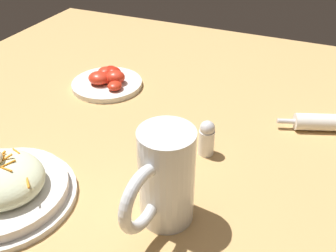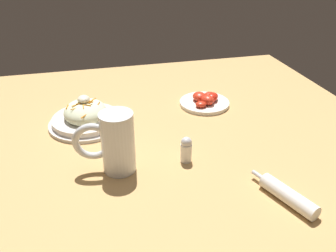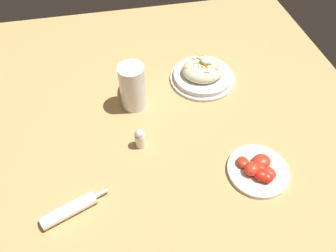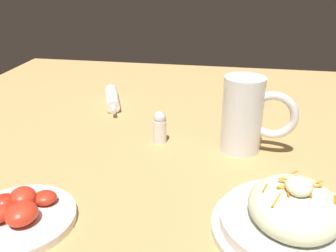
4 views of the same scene
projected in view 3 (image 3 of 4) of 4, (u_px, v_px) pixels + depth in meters
name	position (u px, v px, depth m)	size (l,w,h in m)	color
ground_plane	(154.00, 126.00, 0.96)	(1.43, 1.43, 0.00)	tan
salad_plate	(203.00, 73.00, 1.08)	(0.23, 0.23, 0.10)	silver
beer_mug	(133.00, 88.00, 0.97)	(0.08, 0.15, 0.16)	white
napkin_roll	(70.00, 209.00, 0.77)	(0.17, 0.08, 0.04)	white
tomato_plate	(259.00, 170.00, 0.84)	(0.17, 0.17, 0.04)	white
salt_shaker	(140.00, 138.00, 0.89)	(0.03, 0.03, 0.07)	white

